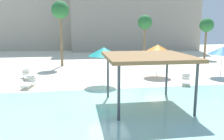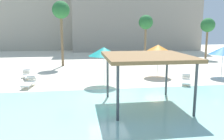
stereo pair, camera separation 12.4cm
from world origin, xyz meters
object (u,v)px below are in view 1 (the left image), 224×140
object	(u,v)px
beach_umbrella_orange_1	(158,48)
lounge_chair_0	(186,80)
lounge_chair_3	(29,82)
shade_pavilion	(147,58)
beach_umbrella_teal_0	(104,52)
palm_tree_2	(207,26)
palm_tree_0	(145,23)
palm_tree_1	(60,12)
beach_umbrella_blue_2	(222,51)
lounge_chair_2	(27,75)

from	to	relation	value
beach_umbrella_orange_1	lounge_chair_0	xyz separation A→B (m)	(1.15, -3.40, -2.14)
lounge_chair_3	shade_pavilion	bearing A→B (deg)	60.95
shade_pavilion	beach_umbrella_teal_0	size ratio (longest dim) A/B	1.57
beach_umbrella_teal_0	palm_tree_2	bearing A→B (deg)	39.71
palm_tree_0	palm_tree_1	bearing A→B (deg)	-158.55
beach_umbrella_blue_2	beach_umbrella_orange_1	bearing A→B (deg)	167.65
beach_umbrella_blue_2	lounge_chair_2	distance (m)	17.00
shade_pavilion	lounge_chair_3	xyz separation A→B (m)	(-7.26, 5.44, -2.36)
lounge_chair_3	palm_tree_2	world-z (taller)	palm_tree_2
shade_pavilion	palm_tree_2	xyz separation A→B (m)	(13.86, 18.22, 1.77)
beach_umbrella_orange_1	lounge_chair_3	world-z (taller)	beach_umbrella_orange_1
beach_umbrella_orange_1	lounge_chair_0	size ratio (longest dim) A/B	1.42
beach_umbrella_orange_1	lounge_chair_2	size ratio (longest dim) A/B	1.41
lounge_chair_3	palm_tree_0	bearing A→B (deg)	144.57
shade_pavilion	lounge_chair_2	distance (m)	11.78
shade_pavilion	palm_tree_2	distance (m)	22.96
lounge_chair_2	palm_tree_2	size ratio (longest dim) A/B	0.36
beach_umbrella_teal_0	beach_umbrella_blue_2	size ratio (longest dim) A/B	1.08
lounge_chair_0	palm_tree_1	size ratio (longest dim) A/B	0.28
beach_umbrella_teal_0	lounge_chair_3	bearing A→B (deg)	178.08
palm_tree_1	lounge_chair_0	bearing A→B (deg)	-45.81
beach_umbrella_teal_0	palm_tree_1	world-z (taller)	palm_tree_1
beach_umbrella_blue_2	palm_tree_1	size ratio (longest dim) A/B	0.37
lounge_chair_0	palm_tree_2	world-z (taller)	palm_tree_2
beach_umbrella_orange_1	palm_tree_1	size ratio (longest dim) A/B	0.39
shade_pavilion	lounge_chair_3	size ratio (longest dim) A/B	2.29
beach_umbrella_teal_0	lounge_chair_3	distance (m)	5.95
palm_tree_1	palm_tree_2	bearing A→B (deg)	10.48
beach_umbrella_orange_1	lounge_chair_3	xyz separation A→B (m)	(-10.61, -2.44, -2.14)
lounge_chair_2	palm_tree_2	bearing A→B (deg)	96.27
beach_umbrella_teal_0	lounge_chair_3	size ratio (longest dim) A/B	1.46
lounge_chair_0	palm_tree_2	distance (m)	17.13
beach_umbrella_orange_1	palm_tree_1	distance (m)	11.59
lounge_chair_3	palm_tree_0	size ratio (longest dim) A/B	0.33
shade_pavilion	palm_tree_1	size ratio (longest dim) A/B	0.63
lounge_chair_2	lounge_chair_3	size ratio (longest dim) A/B	1.01
beach_umbrella_orange_1	palm_tree_1	world-z (taller)	palm_tree_1
beach_umbrella_orange_1	lounge_chair_2	distance (m)	11.54
lounge_chair_3	palm_tree_0	distance (m)	18.98
beach_umbrella_teal_0	palm_tree_2	xyz separation A→B (m)	(15.60, 12.96, 1.93)
beach_umbrella_orange_1	beach_umbrella_blue_2	xyz separation A→B (m)	(5.47, -1.20, -0.17)
lounge_chair_2	palm_tree_0	world-z (taller)	palm_tree_0
palm_tree_0	palm_tree_1	world-z (taller)	palm_tree_1
lounge_chair_3	palm_tree_2	xyz separation A→B (m)	(21.13, 12.78, 4.13)
beach_umbrella_blue_2	lounge_chair_0	bearing A→B (deg)	-153.04
beach_umbrella_orange_1	palm_tree_2	bearing A→B (deg)	44.52
palm_tree_2	lounge_chair_0	bearing A→B (deg)	-124.29
palm_tree_1	palm_tree_2	xyz separation A→B (m)	(19.25, 3.56, -1.49)
shade_pavilion	lounge_chair_0	size ratio (longest dim) A/B	2.27
beach_umbrella_blue_2	shade_pavilion	bearing A→B (deg)	-142.85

